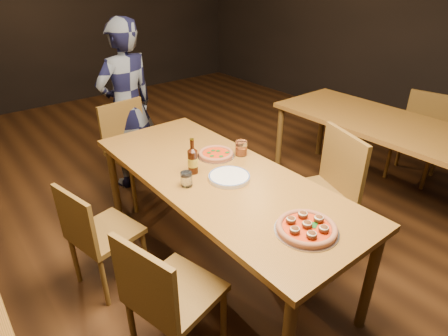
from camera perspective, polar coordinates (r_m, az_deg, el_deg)
ground at (r=2.82m, az=-0.65°, el=-14.43°), size 9.00×9.00×0.00m
table_main at (r=2.42m, az=-0.74°, el=-2.52°), size 0.80×2.00×0.75m
table_right at (r=3.53m, az=23.84°, el=5.25°), size 0.80×2.00×0.75m
chair_main_nw at (r=2.05m, az=-7.33°, el=-18.11°), size 0.50×0.50×0.88m
chair_main_sw at (r=2.57m, az=-17.60°, el=-9.21°), size 0.45×0.45×0.81m
chair_main_e at (r=2.72m, az=13.33°, el=-4.18°), size 0.59×0.59×0.99m
chair_end at (r=3.43m, az=-13.11°, el=2.35°), size 0.47×0.47×0.92m
chair_nbr_right at (r=4.16m, az=27.45°, el=4.19°), size 0.48×0.48×0.88m
pizza_meatball at (r=1.93m, az=12.48°, el=-8.86°), size 0.32×0.32×0.06m
pizza_margherita at (r=2.61m, az=-1.23°, el=2.17°), size 0.26×0.26×0.03m
plate_stack at (r=2.33m, az=0.81°, el=-1.40°), size 0.26×0.26×0.02m
beer_bottle at (r=2.38m, az=-4.78°, el=1.05°), size 0.07×0.07×0.23m
water_glass at (r=2.26m, az=-5.74°, el=-1.70°), size 0.07×0.07×0.09m
amber_glass at (r=2.62m, az=2.64°, el=3.05°), size 0.08×0.08×0.10m
diner at (r=3.60m, az=-14.53°, el=9.01°), size 0.62×0.46×1.57m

